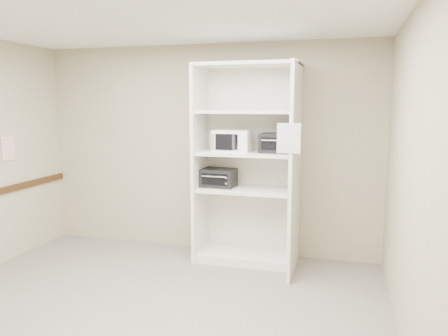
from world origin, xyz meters
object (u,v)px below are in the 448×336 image
(microwave, at_px, (232,141))
(toaster_oven_lower, at_px, (219,178))
(shelving_unit, at_px, (251,171))
(toaster_oven_upper, at_px, (277,143))

(microwave, xyz_separation_m, toaster_oven_lower, (-0.19, 0.06, -0.47))
(toaster_oven_lower, bearing_deg, microwave, -14.15)
(shelving_unit, xyz_separation_m, toaster_oven_lower, (-0.41, -0.00, -0.10))
(toaster_oven_upper, distance_m, toaster_oven_lower, 0.86)
(shelving_unit, height_order, toaster_oven_upper, shelving_unit)
(shelving_unit, relative_size, microwave, 5.53)
(microwave, bearing_deg, shelving_unit, 15.91)
(shelving_unit, bearing_deg, toaster_oven_upper, -3.14)
(microwave, bearing_deg, toaster_oven_lower, 162.06)
(microwave, distance_m, toaster_oven_upper, 0.54)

